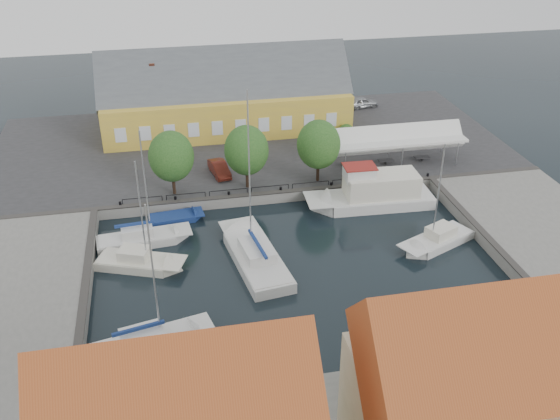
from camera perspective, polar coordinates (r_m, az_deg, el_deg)
name	(u,v)px	position (r m, az deg, el deg)	size (l,w,h in m)	color
ground	(295,261)	(51.10, 1.34, -4.67)	(140.00, 140.00, 0.00)	black
north_quay	(250,146)	(70.84, -2.75, 5.83)	(56.00, 26.00, 1.00)	#2D2D30
west_quay	(5,304)	(49.82, -23.87, -7.84)	(12.00, 24.00, 1.00)	slate
east_quay	(553,240)	(57.70, 23.68, -2.54)	(12.00, 24.00, 1.00)	slate
quay_edge_fittings	(283,221)	(54.49, 0.28, -1.02)	(56.00, 24.72, 0.40)	#383533
warehouse	(220,99)	(74.11, -5.50, 10.04)	(28.56, 14.00, 9.55)	gold
tent_canopy	(397,139)	(65.53, 10.64, 6.39)	(14.00, 4.00, 2.83)	white
quay_trees	(246,150)	(58.85, -3.09, 5.47)	(18.20, 4.20, 6.30)	black
car_silver	(362,102)	(81.73, 7.53, 9.73)	(1.66, 4.13, 1.41)	#999BA0
car_red	(219,169)	(62.92, -5.57, 3.79)	(1.43, 4.09, 1.35)	maroon
center_sailboat	(256,258)	(50.77, -2.25, -4.44)	(4.77, 11.33, 14.81)	silver
trawler	(374,195)	(59.51, 8.63, 1.33)	(12.44, 4.13, 5.00)	silver
east_boat_b	(437,242)	(54.72, 14.17, -2.84)	(7.50, 5.11, 10.05)	silver
west_boat_a	(142,240)	(54.55, -12.50, -2.72)	(8.24, 3.05, 10.76)	silver
west_boat_b	(139,264)	(51.52, -12.77, -4.83)	(7.49, 4.86, 9.97)	silver
west_boat_d	(149,346)	(43.36, -11.91, -12.08)	(8.83, 4.38, 11.42)	silver
launch_sw	(139,387)	(40.93, -12.74, -15.53)	(4.44, 2.15, 0.98)	silver
launch_nw	(175,219)	(57.56, -9.54, -0.82)	(5.15, 2.46, 0.88)	navy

